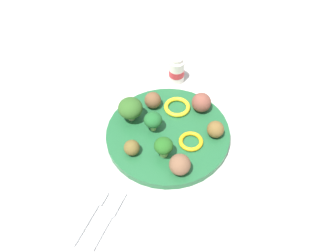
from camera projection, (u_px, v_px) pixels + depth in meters
ground_plane at (168, 136)px, 0.82m from camera, size 4.00×4.00×0.00m
plate at (168, 134)px, 0.81m from camera, size 0.28×0.28×0.02m
broccoli_floret_center at (153, 120)px, 0.79m from camera, size 0.04×0.04×0.05m
broccoli_floret_front_left at (164, 146)px, 0.74m from camera, size 0.04×0.04×0.05m
broccoli_floret_far_rim at (131, 107)px, 0.80m from camera, size 0.06×0.06×0.06m
meatball_far_rim at (180, 165)px, 0.72m from camera, size 0.04×0.04×0.04m
meatball_mid_left at (215, 129)px, 0.78m from camera, size 0.04×0.04×0.04m
meatball_back_right at (153, 100)px, 0.84m from camera, size 0.04×0.04×0.04m
meatball_mid_right at (201, 102)px, 0.83m from camera, size 0.05×0.05×0.05m
meatball_center at (132, 148)px, 0.75m from camera, size 0.03×0.03×0.03m
pepper_ring_front_right at (177, 107)px, 0.85m from camera, size 0.07×0.07×0.01m
pepper_ring_mid_right at (191, 141)px, 0.78m from camera, size 0.07×0.07×0.01m
napkin at (97, 222)px, 0.68m from camera, size 0.17×0.12×0.01m
fork at (90, 214)px, 0.68m from camera, size 0.12×0.02×0.01m
knife at (107, 221)px, 0.67m from camera, size 0.15×0.02×0.01m
yogurt_bottle at (177, 71)px, 0.91m from camera, size 0.04×0.04×0.07m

